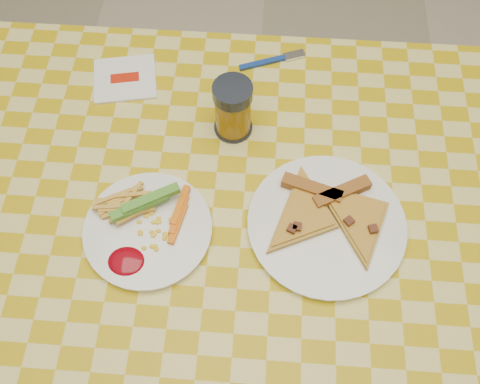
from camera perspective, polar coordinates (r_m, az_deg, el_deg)
name	(u,v)px	position (r m, az deg, el deg)	size (l,w,h in m)	color
ground	(241,337)	(1.61, 0.10, -15.24)	(8.00, 8.00, 0.00)	beige
table	(241,245)	(0.96, 0.16, -5.72)	(1.28, 0.88, 0.76)	white
plate_left	(148,230)	(0.90, -9.76, -4.05)	(0.21, 0.21, 0.01)	white
plate_right	(326,225)	(0.90, 9.19, -3.51)	(0.26, 0.26, 0.01)	white
fries_veggies	(143,217)	(0.89, -10.31, -2.67)	(0.18, 0.17, 0.04)	gold
pizza_slices	(329,213)	(0.89, 9.47, -2.26)	(0.28, 0.24, 0.02)	gold
drink_glass	(233,109)	(0.95, -0.76, 8.82)	(0.07, 0.07, 0.11)	black
napkin	(125,79)	(1.09, -12.17, 11.73)	(0.14, 0.13, 0.01)	white
fork	(273,60)	(1.10, 3.56, 13.87)	(0.13, 0.06, 0.01)	navy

